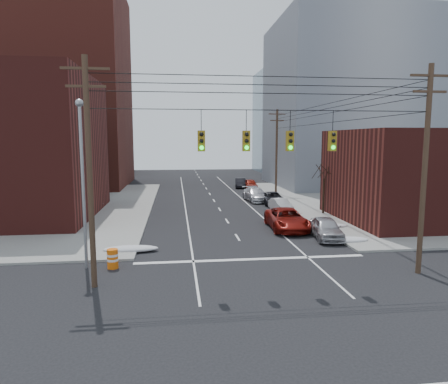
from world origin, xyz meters
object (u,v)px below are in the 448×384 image
object	(u,v)px
red_pickup	(287,219)
lot_car_c	(3,211)
parked_car_f	(240,183)
parked_car_d	(256,195)
lot_car_d	(66,198)
lot_car_b	(60,205)
parked_car_c	(273,198)
parked_car_e	(250,184)
lot_car_a	(80,201)
parked_car_a	(326,228)
parked_car_b	(281,205)
construction_barrel	(113,258)

from	to	relation	value
red_pickup	lot_car_c	world-z (taller)	lot_car_c
red_pickup	parked_car_f	world-z (taller)	red_pickup
parked_car_d	lot_car_c	world-z (taller)	lot_car_c
lot_car_c	lot_car_d	world-z (taller)	lot_car_c
parked_car_d	parked_car_f	size ratio (longest dim) A/B	1.26
red_pickup	lot_car_b	size ratio (longest dim) A/B	1.31
parked_car_c	lot_car_d	bearing A→B (deg)	179.52
red_pickup	lot_car_d	size ratio (longest dim) A/B	1.47
parked_car_c	parked_car_e	size ratio (longest dim) A/B	1.16
lot_car_a	parked_car_d	bearing A→B (deg)	-94.76
red_pickup	parked_car_c	size ratio (longest dim) A/B	1.23
parked_car_a	lot_car_d	bearing A→B (deg)	149.52
parked_car_b	lot_car_c	bearing A→B (deg)	178.18
lot_car_a	lot_car_b	bearing A→B (deg)	129.21
construction_barrel	parked_car_f	bearing A→B (deg)	70.17
lot_car_b	lot_car_c	world-z (taller)	lot_car_c
parked_car_d	lot_car_b	bearing A→B (deg)	-171.51
red_pickup	lot_car_d	distance (m)	24.91
red_pickup	parked_car_c	world-z (taller)	red_pickup
parked_car_d	parked_car_f	distance (m)	13.38
lot_car_d	parked_car_b	bearing A→B (deg)	-126.80
parked_car_a	parked_car_e	xyz separation A→B (m)	(0.05, 29.87, -0.07)
red_pickup	lot_car_c	bearing A→B (deg)	168.10
parked_car_f	lot_car_c	xyz separation A→B (m)	(-24.73, -22.27, 0.22)
parked_car_e	lot_car_b	xyz separation A→B (m)	(-22.21, -16.91, 0.07)
parked_car_e	parked_car_f	size ratio (longest dim) A/B	0.98
parked_car_b	lot_car_a	bearing A→B (deg)	163.39
lot_car_b	parked_car_f	bearing A→B (deg)	-42.59
red_pickup	construction_barrel	distance (m)	14.95
parked_car_c	lot_car_d	size ratio (longest dim) A/B	1.19
lot_car_c	construction_barrel	distance (m)	18.41
red_pickup	construction_barrel	xyz separation A→B (m)	(-12.38, -8.37, -0.27)
parked_car_f	lot_car_c	distance (m)	33.28
red_pickup	lot_car_c	size ratio (longest dim) A/B	1.12
parked_car_f	lot_car_a	size ratio (longest dim) A/B	0.96
parked_car_c	lot_car_c	size ratio (longest dim) A/B	0.91
parked_car_d	red_pickup	bearing A→B (deg)	-97.44
parked_car_a	parked_car_c	world-z (taller)	parked_car_a
parked_car_e	lot_car_a	size ratio (longest dim) A/B	0.94
parked_car_e	construction_barrel	size ratio (longest dim) A/B	3.82
parked_car_e	lot_car_d	xyz separation A→B (m)	(-22.72, -12.65, 0.13)
parked_car_f	lot_car_d	size ratio (longest dim) A/B	1.05
parked_car_a	lot_car_b	xyz separation A→B (m)	(-22.17, 12.96, 0.01)
lot_car_b	lot_car_d	bearing A→B (deg)	12.62
parked_car_b	construction_barrel	size ratio (longest dim) A/B	3.58
parked_car_a	parked_car_e	world-z (taller)	parked_car_a
parked_car_b	lot_car_d	bearing A→B (deg)	158.76
parked_car_c	lot_car_b	xyz separation A→B (m)	(-22.09, -2.83, 0.11)
parked_car_a	lot_car_d	size ratio (longest dim) A/B	1.12
parked_car_b	parked_car_f	bearing A→B (deg)	86.13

